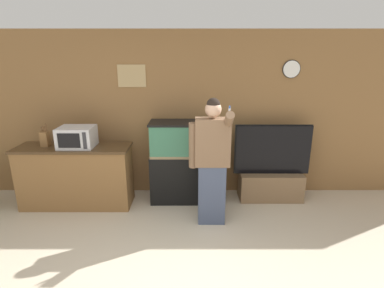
% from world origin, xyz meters
% --- Properties ---
extents(wall_back_paneled, '(10.00, 0.08, 2.60)m').
position_xyz_m(wall_back_paneled, '(0.00, 2.67, 1.30)').
color(wall_back_paneled, olive).
rests_on(wall_back_paneled, ground_plane).
extents(counter_island, '(1.66, 0.55, 0.94)m').
position_xyz_m(counter_island, '(-1.50, 2.14, 0.47)').
color(counter_island, brown).
rests_on(counter_island, ground_plane).
extents(microwave, '(0.50, 0.40, 0.30)m').
position_xyz_m(microwave, '(-1.43, 2.13, 1.09)').
color(microwave, silver).
rests_on(microwave, counter_island).
extents(knife_block, '(0.11, 0.12, 0.33)m').
position_xyz_m(knife_block, '(-1.91, 2.16, 1.06)').
color(knife_block, brown).
rests_on(knife_block, counter_island).
extents(aquarium_on_stand, '(0.95, 0.48, 1.27)m').
position_xyz_m(aquarium_on_stand, '(0.08, 2.32, 0.63)').
color(aquarium_on_stand, black).
rests_on(aquarium_on_stand, ground_plane).
extents(tv_on_stand, '(1.19, 0.40, 1.21)m').
position_xyz_m(tv_on_stand, '(1.50, 2.35, 0.36)').
color(tv_on_stand, brown).
rests_on(tv_on_stand, ground_plane).
extents(person_standing, '(0.54, 0.41, 1.72)m').
position_xyz_m(person_standing, '(0.50, 1.64, 0.90)').
color(person_standing, '#424C66').
rests_on(person_standing, ground_plane).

